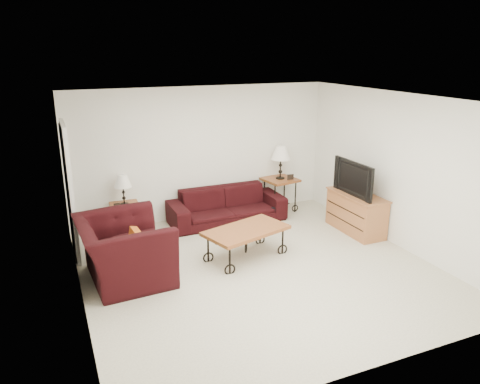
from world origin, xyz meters
name	(u,v)px	position (x,y,z in m)	size (l,w,h in m)	color
ground	(258,268)	(0.00, 0.00, 0.00)	(5.00, 5.00, 0.00)	beige
wall_back	(202,153)	(0.00, 2.50, 1.25)	(5.00, 0.02, 2.50)	white
wall_front	(374,260)	(0.00, -2.50, 1.25)	(5.00, 0.02, 2.50)	white
wall_left	(74,212)	(-2.50, 0.00, 1.25)	(0.02, 5.00, 2.50)	white
wall_right	(399,171)	(2.50, 0.00, 1.25)	(0.02, 5.00, 2.50)	white
ceiling	(261,99)	(0.00, 0.00, 2.50)	(5.00, 5.00, 0.00)	white
doorway	(69,193)	(-2.47, 1.65, 1.02)	(0.08, 0.94, 2.04)	black
sofa	(227,205)	(0.30, 2.02, 0.32)	(2.17, 0.85, 0.63)	black
side_table_left	(126,219)	(-1.56, 2.20, 0.27)	(0.49, 0.49, 0.53)	brown
side_table_right	(280,194)	(1.52, 2.20, 0.33)	(0.61, 0.61, 0.66)	brown
lamp_left	(123,190)	(-1.56, 2.20, 0.80)	(0.30, 0.30, 0.53)	black
lamp_right	(281,162)	(1.52, 2.20, 0.99)	(0.37, 0.37, 0.66)	black
photo_frame_left	(117,206)	(-1.71, 2.05, 0.58)	(0.11, 0.01, 0.09)	black
photo_frame_right	(290,177)	(1.67, 2.05, 0.72)	(0.13, 0.02, 0.11)	black
coffee_table	(246,243)	(-0.01, 0.43, 0.24)	(1.29, 0.70, 0.48)	brown
armchair	(124,250)	(-1.88, 0.47, 0.44)	(1.37, 1.19, 0.89)	black
throw_pillow	(135,244)	(-1.72, 0.42, 0.52)	(0.40, 0.11, 0.40)	#B35A17
tv_stand	(356,213)	(2.23, 0.65, 0.35)	(0.48, 1.16, 0.70)	#A4653D
television	(358,178)	(2.21, 0.65, 1.00)	(1.04, 0.14, 0.60)	black
backpack	(274,207)	(1.19, 1.80, 0.24)	(0.37, 0.28, 0.48)	black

